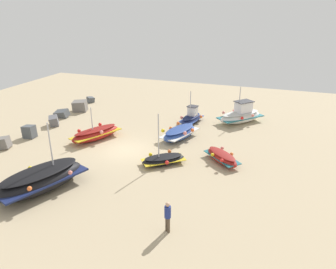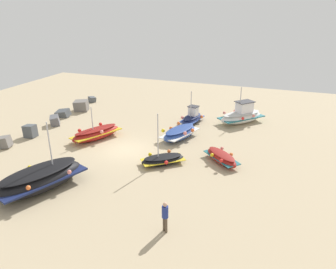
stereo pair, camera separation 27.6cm
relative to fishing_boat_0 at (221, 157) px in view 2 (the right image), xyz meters
name	(u,v)px [view 2 (the right image)]	position (x,y,z in m)	size (l,w,h in m)	color
ground_plane	(126,150)	(-0.35, 7.31, -0.40)	(48.28, 48.28, 0.00)	tan
fishing_boat_0	(221,157)	(0.00, 0.00, 0.00)	(2.92, 3.02, 0.78)	maroon
fishing_boat_1	(40,179)	(-7.31, 9.45, 0.35)	(5.84, 4.01, 4.10)	black
fishing_boat_2	(192,118)	(7.30, 4.27, 0.09)	(3.32, 1.95, 3.14)	navy
fishing_boat_3	(180,133)	(3.17, 4.14, 0.11)	(4.16, 2.69, 1.04)	#2D4C9E
fishing_boat_4	(163,159)	(-1.62, 3.81, -0.06)	(2.92, 3.16, 3.74)	black
fishing_boat_5	(242,116)	(8.95, -0.11, 0.30)	(4.56, 4.32, 3.48)	white
fishing_boat_6	(96,133)	(0.67, 10.60, 0.13)	(4.61, 3.26, 2.90)	maroon
person_walking	(165,215)	(-8.37, 1.09, 0.56)	(0.32, 0.32, 1.67)	brown
breakwater_rocks	(29,131)	(-0.65, 16.40, 0.06)	(22.22, 2.84, 1.32)	slate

